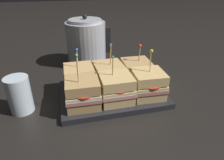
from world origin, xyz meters
TOP-DOWN VIEW (x-y plane):
  - ground_plane at (0.00, 0.00)m, footprint 6.00×6.00m
  - serving_platter at (0.00, 0.00)m, footprint 0.33×0.23m
  - sandwich_front_left at (-0.10, -0.05)m, footprint 0.10×0.10m
  - sandwich_front_center at (0.00, -0.05)m, footprint 0.10×0.10m
  - sandwich_front_right at (0.10, -0.05)m, footprint 0.10×0.10m
  - sandwich_back_left at (-0.10, 0.05)m, footprint 0.10×0.10m
  - sandwich_back_center at (0.00, 0.05)m, footprint 0.10×0.10m
  - sandwich_back_right at (0.10, 0.05)m, footprint 0.10×0.10m
  - kettle_steel at (-0.04, 0.31)m, footprint 0.19×0.17m
  - drinking_glass at (-0.28, -0.01)m, footprint 0.07×0.07m

SIDE VIEW (x-z plane):
  - ground_plane at x=0.00m, z-range 0.00..0.00m
  - serving_platter at x=0.00m, z-range 0.00..0.02m
  - drinking_glass at x=-0.28m, z-range 0.00..0.11m
  - sandwich_back_left at x=-0.10m, z-range -0.01..0.13m
  - sandwich_back_center at x=0.00m, z-range -0.02..0.13m
  - sandwich_back_right at x=0.10m, z-range -0.01..0.13m
  - sandwich_front_center at x=0.00m, z-range -0.01..0.13m
  - sandwich_front_left at x=-0.10m, z-range -0.02..0.14m
  - sandwich_front_right at x=0.10m, z-range -0.02..0.14m
  - kettle_steel at x=-0.04m, z-range -0.01..0.21m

